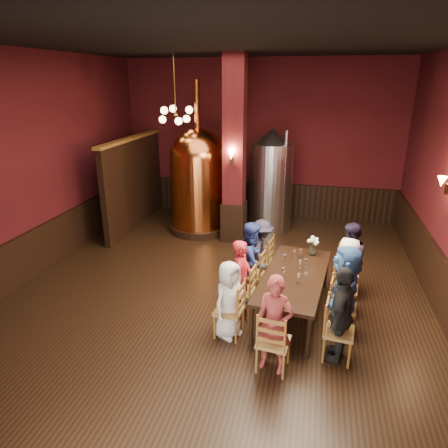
% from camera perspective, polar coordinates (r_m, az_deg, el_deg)
% --- Properties ---
extents(room, '(10.00, 10.02, 4.50)m').
position_cam_1_polar(room, '(7.06, -0.75, 6.27)').
color(room, black).
rests_on(room, ground).
extents(wainscot_right, '(0.08, 9.90, 1.00)m').
position_cam_1_polar(wainscot_right, '(7.83, 29.09, -8.68)').
color(wainscot_right, black).
rests_on(wainscot_right, ground).
extents(wainscot_back, '(7.90, 0.08, 1.00)m').
position_cam_1_polar(wainscot_back, '(12.22, 4.88, 3.67)').
color(wainscot_back, black).
rests_on(wainscot_back, ground).
extents(wainscot_left, '(0.08, 9.90, 1.00)m').
position_cam_1_polar(wainscot_left, '(9.35, -25.02, -3.46)').
color(wainscot_left, black).
rests_on(wainscot_left, ground).
extents(column, '(0.58, 0.58, 4.50)m').
position_cam_1_polar(column, '(9.80, 1.51, 10.16)').
color(column, '#460F14').
rests_on(column, ground).
extents(partition, '(0.22, 3.50, 2.40)m').
position_cam_1_polar(partition, '(11.32, -12.72, 5.59)').
color(partition, black).
rests_on(partition, ground).
extents(pendant_cluster, '(0.90, 0.90, 1.70)m').
position_cam_1_polar(pendant_cluster, '(10.19, -6.92, 15.23)').
color(pendant_cluster, '#A57226').
rests_on(pendant_cluster, room).
extents(sconce_wall, '(0.20, 0.20, 0.36)m').
position_cam_1_polar(sconce_wall, '(7.97, 29.30, 4.94)').
color(sconce_wall, black).
rests_on(sconce_wall, room).
extents(sconce_column, '(0.20, 0.20, 0.36)m').
position_cam_1_polar(sconce_column, '(9.52, 1.13, 9.57)').
color(sconce_column, black).
rests_on(sconce_column, column).
extents(dining_table, '(1.26, 2.50, 0.75)m').
position_cam_1_polar(dining_table, '(7.07, 10.01, -7.59)').
color(dining_table, black).
rests_on(dining_table, ground).
extents(chair_0, '(0.51, 0.51, 0.92)m').
position_cam_1_polar(chair_0, '(6.51, 0.73, -12.18)').
color(chair_0, brown).
rests_on(chair_0, ground).
extents(person_0, '(0.66, 0.75, 1.30)m').
position_cam_1_polar(person_0, '(6.41, 0.73, -10.75)').
color(person_0, silver).
rests_on(person_0, ground).
extents(chair_1, '(0.51, 0.51, 0.92)m').
position_cam_1_polar(chair_1, '(7.06, 2.52, -9.44)').
color(chair_1, brown).
rests_on(chair_1, ground).
extents(person_1, '(0.37, 0.53, 1.39)m').
position_cam_1_polar(person_1, '(6.94, 2.55, -7.73)').
color(person_1, '#A91D26').
rests_on(person_1, ground).
extents(chair_2, '(0.51, 0.51, 0.92)m').
position_cam_1_polar(chair_2, '(7.61, 4.01, -7.12)').
color(chair_2, brown).
rests_on(chair_2, ground).
extents(person_2, '(0.43, 0.75, 1.49)m').
position_cam_1_polar(person_2, '(7.49, 4.06, -5.19)').
color(person_2, navy).
rests_on(person_2, ground).
extents(chair_3, '(0.51, 0.51, 0.92)m').
position_cam_1_polar(chair_3, '(8.20, 5.29, -5.09)').
color(chair_3, brown).
rests_on(chair_3, ground).
extents(person_3, '(0.61, 0.91, 1.31)m').
position_cam_1_polar(person_3, '(8.12, 5.34, -3.83)').
color(person_3, black).
rests_on(person_3, ground).
extents(chair_4, '(0.51, 0.51, 0.92)m').
position_cam_1_polar(chair_4, '(6.26, 16.11, -14.51)').
color(chair_4, brown).
rests_on(chair_4, ground).
extents(person_4, '(0.59, 0.94, 1.49)m').
position_cam_1_polar(person_4, '(6.11, 16.37, -12.28)').
color(person_4, black).
rests_on(person_4, ground).
extents(chair_5, '(0.51, 0.51, 0.92)m').
position_cam_1_polar(chair_5, '(6.83, 16.55, -11.42)').
color(chair_5, brown).
rests_on(chair_5, ground).
extents(person_5, '(0.63, 1.48, 1.55)m').
position_cam_1_polar(person_5, '(6.68, 16.82, -9.12)').
color(person_5, '#345C9C').
rests_on(person_5, ground).
extents(chair_6, '(0.51, 0.51, 0.92)m').
position_cam_1_polar(chair_6, '(7.40, 16.91, -8.85)').
color(chair_6, brown).
rests_on(chair_6, ground).
extents(person_6, '(0.71, 0.82, 1.41)m').
position_cam_1_polar(person_6, '(7.29, 17.11, -7.16)').
color(person_6, silver).
rests_on(person_6, ground).
extents(chair_7, '(0.51, 0.51, 0.92)m').
position_cam_1_polar(chair_7, '(8.00, 17.22, -6.62)').
color(chair_7, brown).
rests_on(chair_7, ground).
extents(person_7, '(0.44, 0.74, 1.44)m').
position_cam_1_polar(person_7, '(7.89, 17.42, -4.94)').
color(person_7, black).
rests_on(person_7, ground).
extents(chair_8, '(0.51, 0.51, 0.92)m').
position_cam_1_polar(chair_8, '(5.88, 7.08, -16.27)').
color(chair_8, brown).
rests_on(chair_8, ground).
extents(person_8, '(0.59, 0.45, 1.46)m').
position_cam_1_polar(person_8, '(5.73, 7.20, -14.08)').
color(person_8, maroon).
rests_on(person_8, ground).
extents(copper_kettle, '(1.70, 1.70, 3.92)m').
position_cam_1_polar(copper_kettle, '(10.64, -3.63, 6.40)').
color(copper_kettle, black).
rests_on(copper_kettle, ground).
extents(steel_vessel, '(1.32, 1.32, 2.74)m').
position_cam_1_polar(steel_vessel, '(10.77, 6.74, 6.17)').
color(steel_vessel, '#B2B2B7').
rests_on(steel_vessel, ground).
extents(rose_vase, '(0.22, 0.22, 0.38)m').
position_cam_1_polar(rose_vase, '(7.75, 12.63, -2.68)').
color(rose_vase, white).
rests_on(rose_vase, dining_table).
extents(wine_glass_0, '(0.07, 0.07, 0.17)m').
position_cam_1_polar(wine_glass_0, '(6.89, 8.40, -6.88)').
color(wine_glass_0, white).
rests_on(wine_glass_0, dining_table).
extents(wine_glass_1, '(0.07, 0.07, 0.17)m').
position_cam_1_polar(wine_glass_1, '(6.74, 10.53, -7.67)').
color(wine_glass_1, white).
rests_on(wine_glass_1, dining_table).
extents(wine_glass_2, '(0.07, 0.07, 0.17)m').
position_cam_1_polar(wine_glass_2, '(7.61, 10.04, -4.28)').
color(wine_glass_2, white).
rests_on(wine_glass_2, dining_table).
extents(wine_glass_3, '(0.07, 0.07, 0.17)m').
position_cam_1_polar(wine_glass_3, '(7.39, 8.64, -4.95)').
color(wine_glass_3, white).
rests_on(wine_glass_3, dining_table).
extents(wine_glass_4, '(0.07, 0.07, 0.17)m').
position_cam_1_polar(wine_glass_4, '(7.66, 10.87, -4.18)').
color(wine_glass_4, white).
rests_on(wine_glass_4, dining_table).
extents(wine_glass_5, '(0.07, 0.07, 0.17)m').
position_cam_1_polar(wine_glass_5, '(7.28, 11.60, -5.54)').
color(wine_glass_5, white).
rests_on(wine_glass_5, dining_table).
extents(wine_glass_6, '(0.07, 0.07, 0.17)m').
position_cam_1_polar(wine_glass_6, '(7.22, 10.82, -5.74)').
color(wine_glass_6, white).
rests_on(wine_glass_6, dining_table).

